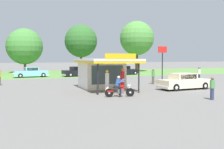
% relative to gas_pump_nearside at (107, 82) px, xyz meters
% --- Properties ---
extents(ground_plane, '(300.00, 300.00, 0.00)m').
position_rel_gas_pump_nearside_xyz_m(ground_plane, '(0.55, -0.40, -0.88)').
color(ground_plane, slate).
extents(grass_verge_strip, '(120.00, 24.00, 0.01)m').
position_rel_gas_pump_nearside_xyz_m(grass_verge_strip, '(0.55, 29.60, -0.87)').
color(grass_verge_strip, '#56843D').
rests_on(grass_verge_strip, ground).
extents(service_station_kiosk, '(4.48, 7.10, 3.26)m').
position_rel_gas_pump_nearside_xyz_m(service_station_kiosk, '(0.70, 3.36, 0.75)').
color(service_station_kiosk, silver).
rests_on(service_station_kiosk, ground).
extents(gas_pump_nearside, '(0.44, 0.44, 1.92)m').
position_rel_gas_pump_nearside_xyz_m(gas_pump_nearside, '(0.00, 0.00, 0.00)').
color(gas_pump_nearside, slate).
rests_on(gas_pump_nearside, ground).
extents(gas_pump_offside, '(0.44, 0.44, 2.03)m').
position_rel_gas_pump_nearside_xyz_m(gas_pump_offside, '(1.40, 0.00, 0.05)').
color(gas_pump_offside, slate).
rests_on(gas_pump_offside, ground).
extents(motorcycle_with_rider, '(2.25, 0.71, 1.58)m').
position_rel_gas_pump_nearside_xyz_m(motorcycle_with_rider, '(0.07, -2.53, -0.22)').
color(motorcycle_with_rider, black).
rests_on(motorcycle_with_rider, ground).
extents(featured_classic_sedan, '(5.27, 2.29, 1.50)m').
position_rel_gas_pump_nearside_xyz_m(featured_classic_sedan, '(7.52, -0.14, -0.19)').
color(featured_classic_sedan, beige).
rests_on(featured_classic_sedan, ground).
extents(parked_car_back_row_far_left, '(5.18, 2.55, 1.53)m').
position_rel_gas_pump_nearside_xyz_m(parked_car_back_row_far_left, '(10.80, 21.77, -0.19)').
color(parked_car_back_row_far_left, black).
rests_on(parked_car_back_row_far_left, ground).
extents(parked_car_second_row_spare, '(5.24, 2.35, 1.53)m').
position_rel_gas_pump_nearside_xyz_m(parked_car_second_row_spare, '(-4.81, 21.11, -0.19)').
color(parked_car_second_row_spare, '#7AC6D1').
rests_on(parked_car_second_row_spare, ground).
extents(parked_car_back_row_far_right, '(5.32, 2.79, 1.53)m').
position_rel_gas_pump_nearside_xyz_m(parked_car_back_row_far_right, '(2.37, 20.85, -0.18)').
color(parked_car_back_row_far_right, black).
rests_on(parked_car_back_row_far_right, ground).
extents(bystander_strolling_foreground, '(0.34, 0.34, 1.60)m').
position_rel_gas_pump_nearside_xyz_m(bystander_strolling_foreground, '(5.62, -6.07, -0.04)').
color(bystander_strolling_foreground, '#2D3351').
rests_on(bystander_strolling_foreground, ground).
extents(bystander_admiring_sedan, '(0.37, 0.37, 1.71)m').
position_rel_gas_pump_nearside_xyz_m(bystander_admiring_sedan, '(7.18, 5.08, 0.04)').
color(bystander_admiring_sedan, brown).
rests_on(bystander_admiring_sedan, ground).
extents(bystander_leaning_by_kiosk, '(0.38, 0.38, 1.75)m').
position_rel_gas_pump_nearside_xyz_m(bystander_leaning_by_kiosk, '(14.41, 6.44, 0.07)').
color(bystander_leaning_by_kiosk, black).
rests_on(bystander_leaning_by_kiosk, ground).
extents(tree_oak_far_right, '(6.85, 6.85, 9.90)m').
position_rel_gas_pump_nearside_xyz_m(tree_oak_far_right, '(6.13, 34.28, 5.47)').
color(tree_oak_far_right, brown).
rests_on(tree_oak_far_right, ground).
extents(tree_oak_far_left, '(7.29, 7.29, 10.78)m').
position_rel_gas_pump_nearside_xyz_m(tree_oak_far_left, '(17.50, 31.02, 6.14)').
color(tree_oak_far_left, brown).
rests_on(tree_oak_far_left, ground).
extents(tree_oak_left, '(7.07, 7.07, 8.70)m').
position_rel_gas_pump_nearside_xyz_m(tree_oak_left, '(-5.23, 34.35, 4.10)').
color(tree_oak_left, brown).
rests_on(tree_oak_left, ground).
extents(roadside_pole_sign, '(1.10, 0.12, 4.21)m').
position_rel_gas_pump_nearside_xyz_m(roadside_pole_sign, '(8.59, 5.52, 2.04)').
color(roadside_pole_sign, black).
rests_on(roadside_pole_sign, ground).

